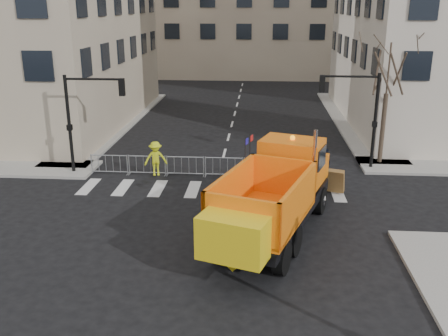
# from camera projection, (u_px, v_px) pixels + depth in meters

# --- Properties ---
(ground) EXTENTS (120.00, 120.00, 0.00)m
(ground) POSITION_uv_depth(u_px,v_px,m) (202.00, 239.00, 19.87)
(ground) COLOR black
(ground) RESTS_ON ground
(sidewalk_back) EXTENTS (64.00, 5.00, 0.15)m
(sidewalk_back) POSITION_uv_depth(u_px,v_px,m) (220.00, 170.00, 27.90)
(sidewalk_back) COLOR gray
(sidewalk_back) RESTS_ON ground
(traffic_light_left) EXTENTS (0.18, 0.18, 5.40)m
(traffic_light_left) POSITION_uv_depth(u_px,v_px,m) (69.00, 126.00, 26.70)
(traffic_light_left) COLOR black
(traffic_light_left) RESTS_ON ground
(traffic_light_right) EXTENTS (0.18, 0.18, 5.40)m
(traffic_light_right) POSITION_uv_depth(u_px,v_px,m) (375.00, 122.00, 27.42)
(traffic_light_right) COLOR black
(traffic_light_right) RESTS_ON ground
(crowd_barriers) EXTENTS (12.60, 0.60, 1.10)m
(crowd_barriers) POSITION_uv_depth(u_px,v_px,m) (204.00, 166.00, 26.95)
(crowd_barriers) COLOR #9EA0A5
(crowd_barriers) RESTS_ON ground
(street_tree) EXTENTS (3.00, 3.00, 7.50)m
(street_tree) POSITION_uv_depth(u_px,v_px,m) (386.00, 100.00, 27.99)
(street_tree) COLOR #382B21
(street_tree) RESTS_ON ground
(plow_truck) EXTENTS (6.20, 11.12, 4.18)m
(plow_truck) POSITION_uv_depth(u_px,v_px,m) (274.00, 194.00, 19.46)
(plow_truck) COLOR black
(plow_truck) RESTS_ON ground
(cop_a) EXTENTS (0.72, 0.61, 1.67)m
(cop_a) POSITION_uv_depth(u_px,v_px,m) (304.00, 171.00, 25.31)
(cop_a) COLOR black
(cop_a) RESTS_ON ground
(cop_b) EXTENTS (0.99, 0.82, 1.88)m
(cop_b) POSITION_uv_depth(u_px,v_px,m) (323.00, 166.00, 25.82)
(cop_b) COLOR black
(cop_b) RESTS_ON ground
(cop_c) EXTENTS (1.00, 1.12, 1.82)m
(cop_c) POSITION_uv_depth(u_px,v_px,m) (315.00, 180.00, 23.75)
(cop_c) COLOR black
(cop_c) RESTS_ON ground
(worker) EXTENTS (1.34, 0.99, 1.86)m
(worker) POSITION_uv_depth(u_px,v_px,m) (156.00, 159.00, 26.51)
(worker) COLOR #CAD418
(worker) RESTS_ON sidewalk_back
(newspaper_box) EXTENTS (0.49, 0.44, 1.10)m
(newspaper_box) POSITION_uv_depth(u_px,v_px,m) (277.00, 155.00, 28.41)
(newspaper_box) COLOR #AE170D
(newspaper_box) RESTS_ON sidewalk_back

